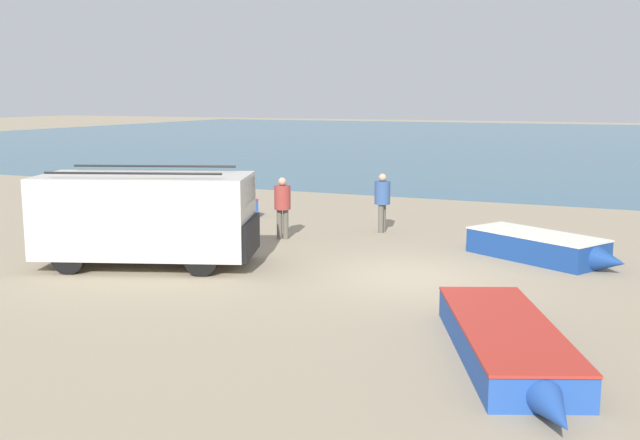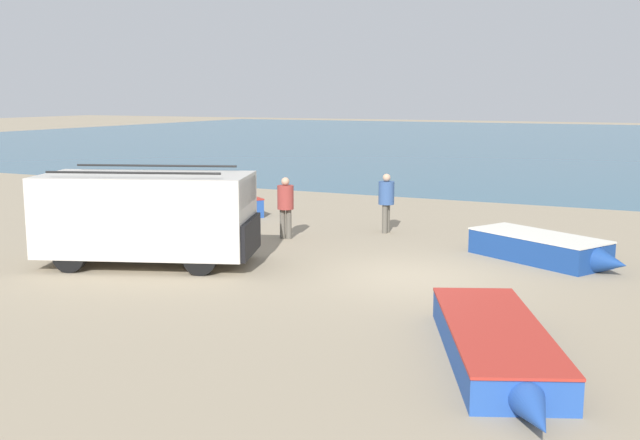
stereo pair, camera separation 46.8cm
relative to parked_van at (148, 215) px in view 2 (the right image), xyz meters
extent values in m
plane|color=gray|center=(5.75, 1.33, -1.15)|extent=(200.00, 200.00, 0.00)
cube|color=#33607A|center=(5.75, 53.33, -1.15)|extent=(120.00, 80.00, 0.01)
cube|color=beige|center=(-0.03, -0.01, 0.02)|extent=(5.13, 3.60, 1.78)
cube|color=black|center=(2.22, 0.81, -0.47)|extent=(0.76, 1.86, 0.80)
cube|color=#1E232D|center=(2.14, 0.78, 0.55)|extent=(0.70, 1.77, 0.57)
cylinder|color=black|center=(1.02, 1.36, -0.79)|extent=(0.75, 0.45, 0.72)
cylinder|color=black|center=(1.66, -0.38, -0.79)|extent=(0.75, 0.45, 0.72)
cylinder|color=black|center=(-1.71, 0.36, -0.79)|extent=(0.75, 0.45, 0.72)
cylinder|color=black|center=(-1.07, -1.38, -0.79)|extent=(0.75, 0.45, 0.72)
cylinder|color=black|center=(-0.31, 0.77, 1.03)|extent=(3.62, 1.37, 0.05)
cylinder|color=black|center=(0.26, -0.79, 1.03)|extent=(3.62, 1.37, 0.05)
cube|color=#234CA3|center=(8.50, -2.83, -0.92)|extent=(2.86, 4.37, 0.47)
cone|color=#234CA3|center=(9.48, -5.17, -0.92)|extent=(0.76, 1.02, 0.44)
cube|color=#B22D23|center=(8.50, -2.83, -0.75)|extent=(1.22, 0.67, 0.05)
cube|color=#B22D23|center=(8.50, -2.83, -0.66)|extent=(2.89, 4.41, 0.04)
cube|color=navy|center=(7.97, 4.23, -0.86)|extent=(3.40, 2.69, 0.58)
cone|color=navy|center=(9.65, 3.29, -0.86)|extent=(0.87, 0.82, 0.55)
cube|color=silver|center=(7.97, 4.23, -0.64)|extent=(0.76, 1.16, 0.05)
cube|color=silver|center=(7.97, 4.23, -0.55)|extent=(3.44, 2.72, 0.04)
cube|color=#234CA3|center=(-2.57, 5.82, -0.87)|extent=(3.39, 3.82, 0.56)
cone|color=#234CA3|center=(-3.93, 4.03, -0.87)|extent=(0.92, 0.97, 0.54)
cube|color=#B22D23|center=(-2.57, 5.82, -0.65)|extent=(1.20, 0.98, 0.05)
cube|color=#B22D23|center=(-2.57, 5.82, -0.57)|extent=(3.43, 3.86, 0.04)
cylinder|color=#5B564C|center=(1.29, 4.04, -0.75)|extent=(0.15, 0.15, 0.81)
cylinder|color=#5B564C|center=(1.45, 4.09, -0.75)|extent=(0.15, 0.15, 0.81)
cylinder|color=#993833|center=(1.37, 4.07, -0.02)|extent=(0.44, 0.44, 0.64)
sphere|color=tan|center=(1.37, 4.07, 0.40)|extent=(0.22, 0.22, 0.22)
cylinder|color=#5B564C|center=(3.51, 6.14, -0.75)|extent=(0.15, 0.15, 0.81)
cylinder|color=#5B564C|center=(3.50, 5.97, -0.75)|extent=(0.15, 0.15, 0.81)
cylinder|color=#335189|center=(3.50, 6.06, -0.02)|extent=(0.44, 0.44, 0.64)
sphere|color=tan|center=(3.50, 6.06, 0.41)|extent=(0.22, 0.22, 0.22)
camera|label=1|loc=(10.27, -13.64, 2.66)|focal=42.00mm
camera|label=2|loc=(10.69, -13.44, 2.66)|focal=42.00mm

